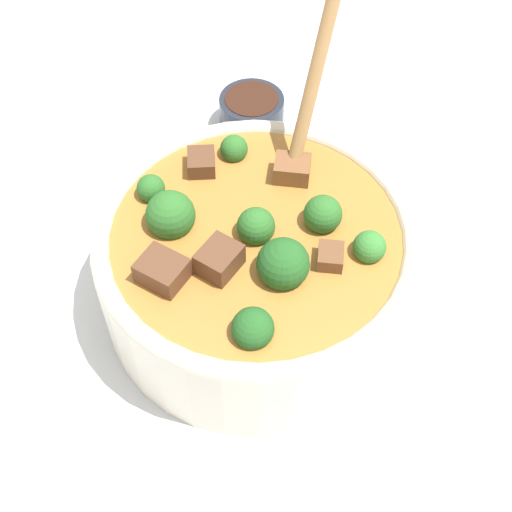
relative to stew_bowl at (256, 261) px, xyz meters
The scene contains 3 objects.
ground_plane 0.06m from the stew_bowl, 84.87° to the left, with size 4.00×4.00×0.00m, color silver.
stew_bowl is the anchor object (origin of this frame).
condiment_bowl 0.24m from the stew_bowl, 169.03° to the left, with size 0.07×0.07×0.04m.
Camera 1 is at (0.36, -0.08, 0.55)m, focal length 50.00 mm.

